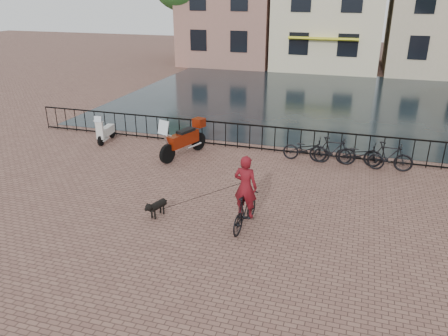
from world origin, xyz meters
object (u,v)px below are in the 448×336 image
(dog, at_px, (157,208))
(scooter, at_px, (106,127))
(motorcycle, at_px, (183,135))
(cyclist, at_px, (245,197))

(dog, distance_m, scooter, 7.19)
(motorcycle, bearing_deg, cyclist, -32.32)
(scooter, bearing_deg, motorcycle, -16.38)
(motorcycle, relative_size, scooter, 1.69)
(motorcycle, height_order, scooter, motorcycle)
(dog, relative_size, scooter, 0.59)
(cyclist, bearing_deg, dog, 8.97)
(motorcycle, xyz_separation_m, scooter, (-3.73, 0.66, -0.19))
(dog, bearing_deg, scooter, 149.88)
(cyclist, relative_size, motorcycle, 1.00)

